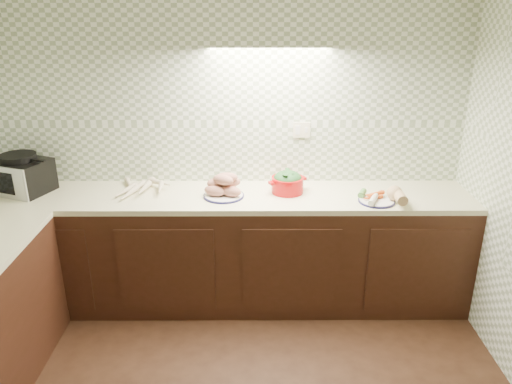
{
  "coord_description": "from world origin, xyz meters",
  "views": [
    {
      "loc": [
        0.19,
        -1.94,
        2.28
      ],
      "look_at": [
        0.2,
        1.25,
        1.02
      ],
      "focal_mm": 35.0,
      "sensor_mm": 36.0,
      "label": 1
    }
  ],
  "objects_px": {
    "dutch_oven": "(288,182)",
    "veg_plate": "(384,196)",
    "sweet_potato_plate": "(224,187)",
    "parsnip_pile": "(139,188)",
    "toaster_oven": "(20,174)",
    "onion_bowl": "(227,184)"
  },
  "relations": [
    {
      "from": "dutch_oven",
      "to": "veg_plate",
      "type": "height_order",
      "value": "dutch_oven"
    },
    {
      "from": "sweet_potato_plate",
      "to": "veg_plate",
      "type": "distance_m",
      "value": 1.16
    },
    {
      "from": "dutch_oven",
      "to": "sweet_potato_plate",
      "type": "bearing_deg",
      "value": 165.1
    },
    {
      "from": "parsnip_pile",
      "to": "veg_plate",
      "type": "bearing_deg",
      "value": -6.46
    },
    {
      "from": "toaster_oven",
      "to": "onion_bowl",
      "type": "distance_m",
      "value": 1.54
    },
    {
      "from": "sweet_potato_plate",
      "to": "onion_bowl",
      "type": "xyz_separation_m",
      "value": [
        0.01,
        0.15,
        -0.03
      ]
    },
    {
      "from": "onion_bowl",
      "to": "dutch_oven",
      "type": "bearing_deg",
      "value": -8.85
    },
    {
      "from": "sweet_potato_plate",
      "to": "onion_bowl",
      "type": "relative_size",
      "value": 2.25
    },
    {
      "from": "parsnip_pile",
      "to": "dutch_oven",
      "type": "xyz_separation_m",
      "value": [
        1.11,
        -0.02,
        0.05
      ]
    },
    {
      "from": "onion_bowl",
      "to": "sweet_potato_plate",
      "type": "bearing_deg",
      "value": -95.44
    },
    {
      "from": "toaster_oven",
      "to": "onion_bowl",
      "type": "height_order",
      "value": "toaster_oven"
    },
    {
      "from": "onion_bowl",
      "to": "toaster_oven",
      "type": "bearing_deg",
      "value": -178.28
    },
    {
      "from": "sweet_potato_plate",
      "to": "dutch_oven",
      "type": "distance_m",
      "value": 0.48
    },
    {
      "from": "veg_plate",
      "to": "dutch_oven",
      "type": "bearing_deg",
      "value": 164.55
    },
    {
      "from": "parsnip_pile",
      "to": "dutch_oven",
      "type": "height_order",
      "value": "dutch_oven"
    },
    {
      "from": "toaster_oven",
      "to": "dutch_oven",
      "type": "height_order",
      "value": "toaster_oven"
    },
    {
      "from": "onion_bowl",
      "to": "veg_plate",
      "type": "height_order",
      "value": "veg_plate"
    },
    {
      "from": "dutch_oven",
      "to": "veg_plate",
      "type": "xyz_separation_m",
      "value": [
        0.68,
        -0.19,
        -0.04
      ]
    },
    {
      "from": "onion_bowl",
      "to": "dutch_oven",
      "type": "distance_m",
      "value": 0.47
    },
    {
      "from": "toaster_oven",
      "to": "veg_plate",
      "type": "height_order",
      "value": "toaster_oven"
    },
    {
      "from": "onion_bowl",
      "to": "dutch_oven",
      "type": "height_order",
      "value": "dutch_oven"
    },
    {
      "from": "sweet_potato_plate",
      "to": "veg_plate",
      "type": "relative_size",
      "value": 0.91
    }
  ]
}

